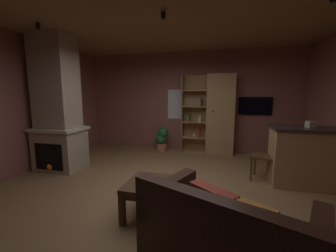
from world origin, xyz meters
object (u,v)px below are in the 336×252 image
(kitchen_bar_counter, at_px, (316,157))
(leather_couch, at_px, (226,239))
(coffee_table, at_px, (150,188))
(dining_chair, at_px, (269,153))
(potted_floor_plant, at_px, (162,139))
(bookshelf_cabinet, at_px, (217,115))
(wall_mounted_tv, at_px, (255,106))
(stone_fireplace, at_px, (58,111))
(tissue_box, at_px, (311,124))
(table_book_0, at_px, (152,181))

(kitchen_bar_counter, distance_m, leather_couch, 2.71)
(kitchen_bar_counter, bearing_deg, coffee_table, -148.47)
(dining_chair, height_order, potted_floor_plant, dining_chair)
(bookshelf_cabinet, height_order, wall_mounted_tv, bookshelf_cabinet)
(stone_fireplace, distance_m, kitchen_bar_counter, 5.06)
(wall_mounted_tv, bearing_deg, kitchen_bar_counter, -69.02)
(tissue_box, relative_size, wall_mounted_tv, 0.14)
(leather_couch, height_order, potted_floor_plant, leather_couch)
(bookshelf_cabinet, relative_size, table_book_0, 16.71)
(leather_couch, bearing_deg, tissue_box, 57.45)
(leather_couch, relative_size, table_book_0, 13.45)
(kitchen_bar_counter, bearing_deg, table_book_0, -148.24)
(coffee_table, bearing_deg, stone_fireplace, 153.49)
(tissue_box, relative_size, dining_chair, 0.13)
(bookshelf_cabinet, xyz_separation_m, coffee_table, (-0.78, -3.30, -0.69))
(coffee_table, xyz_separation_m, potted_floor_plant, (-0.73, 3.17, -0.01))
(kitchen_bar_counter, height_order, tissue_box, tissue_box)
(leather_couch, xyz_separation_m, wall_mounted_tv, (0.80, 4.18, 1.01))
(table_book_0, bearing_deg, kitchen_bar_counter, 31.76)
(coffee_table, bearing_deg, wall_mounted_tv, 63.30)
(tissue_box, bearing_deg, dining_chair, 171.90)
(kitchen_bar_counter, xyz_separation_m, table_book_0, (-2.49, -1.54, -0.05))
(coffee_table, bearing_deg, kitchen_bar_counter, 31.53)
(tissue_box, xyz_separation_m, wall_mounted_tv, (-0.61, 1.98, 0.21))
(bookshelf_cabinet, distance_m, coffee_table, 3.46)
(coffee_table, bearing_deg, bookshelf_cabinet, 76.64)
(kitchen_bar_counter, xyz_separation_m, wall_mounted_tv, (-0.75, 1.96, 0.79))
(leather_couch, distance_m, wall_mounted_tv, 4.37)
(kitchen_bar_counter, height_order, wall_mounted_tv, wall_mounted_tv)
(stone_fireplace, height_order, kitchen_bar_counter, stone_fireplace)
(dining_chair, relative_size, potted_floor_plant, 1.33)
(kitchen_bar_counter, bearing_deg, dining_chair, 174.61)
(coffee_table, relative_size, table_book_0, 5.20)
(leather_couch, xyz_separation_m, coffee_table, (-0.97, 0.67, 0.07))
(bookshelf_cabinet, distance_m, dining_chair, 2.03)
(dining_chair, xyz_separation_m, potted_floor_plant, (-2.50, 1.55, -0.17))
(kitchen_bar_counter, height_order, potted_floor_plant, kitchen_bar_counter)
(bookshelf_cabinet, bearing_deg, potted_floor_plant, -175.00)
(leather_couch, relative_size, potted_floor_plant, 2.51)
(leather_couch, height_order, wall_mounted_tv, wall_mounted_tv)
(tissue_box, xyz_separation_m, table_book_0, (-2.35, -1.53, -0.63))
(stone_fireplace, xyz_separation_m, bookshelf_cabinet, (3.26, 2.06, -0.21))
(leather_couch, bearing_deg, stone_fireplace, 151.05)
(tissue_box, height_order, dining_chair, tissue_box)
(coffee_table, distance_m, potted_floor_plant, 3.25)
(table_book_0, distance_m, wall_mounted_tv, 4.00)
(tissue_box, xyz_separation_m, dining_chair, (-0.60, 0.09, -0.58))
(stone_fireplace, distance_m, bookshelf_cabinet, 3.87)
(stone_fireplace, bearing_deg, leather_couch, -28.95)
(tissue_box, distance_m, wall_mounted_tv, 2.08)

